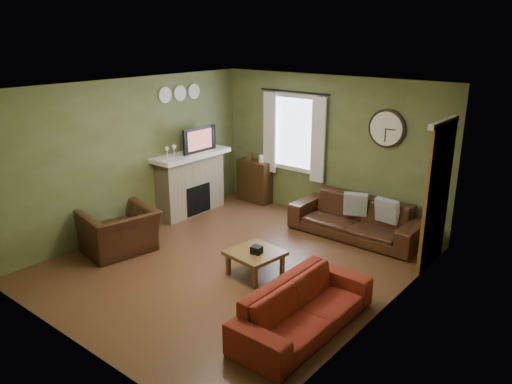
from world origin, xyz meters
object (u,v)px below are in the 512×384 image
Objects in this scene: coffee_table at (255,263)px; bookshelf at (255,181)px; sofa_red at (304,307)px; sofa_brown at (356,218)px; armchair at (119,231)px.

bookshelf is at bearing 129.41° from coffee_table.
bookshelf reaches higher than coffee_table.
sofa_brown is at bearing 16.80° from sofa_red.
sofa_red is (3.35, -3.20, -0.14)m from bookshelf.
coffee_table is (-0.44, -2.15, -0.14)m from sofa_brown.
sofa_brown is 1.13× the size of sofa_red.
sofa_red is 2.89× the size of coffee_table.
bookshelf is 3.24m from coffee_table.
sofa_brown is at bearing -7.88° from bookshelf.
armchair is at bearing -131.76° from sofa_brown.
coffee_table is (2.05, -2.50, -0.24)m from bookshelf.
armchair is at bearing -161.14° from coffee_table.
sofa_red is (0.86, -2.86, -0.04)m from sofa_brown.
armchair is at bearing -91.53° from bookshelf.
bookshelf is 3.23m from armchair.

